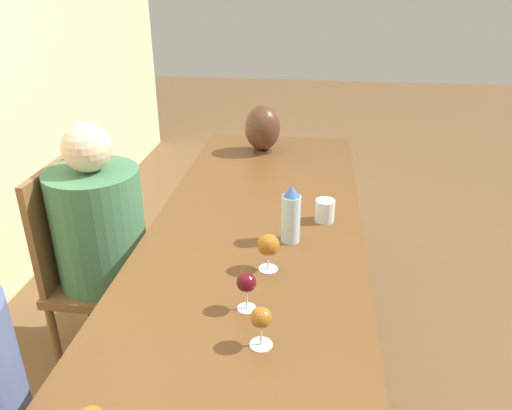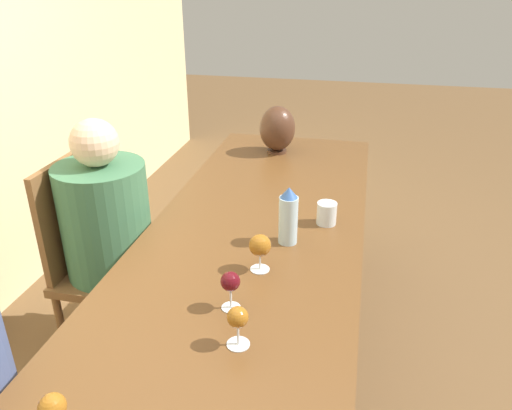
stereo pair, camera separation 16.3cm
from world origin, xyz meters
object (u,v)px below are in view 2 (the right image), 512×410
at_px(water_bottle, 288,216).
at_px(wine_glass_0, 230,283).
at_px(water_tumbler, 327,213).
at_px(wine_glass_3, 260,246).
at_px(vase, 277,129).
at_px(wine_glass_1, 53,409).
at_px(wine_glass_2, 238,319).
at_px(person_far, 112,238).
at_px(chair_far, 96,257).

xyz_separation_m(water_bottle, wine_glass_0, (-0.44, 0.11, -0.02)).
relative_size(water_bottle, wine_glass_0, 1.79).
relative_size(water_tumbler, wine_glass_3, 0.68).
bearing_deg(water_bottle, water_tumbler, -35.09).
bearing_deg(wine_glass_3, water_bottle, -16.61).
xyz_separation_m(vase, wine_glass_0, (-1.45, -0.12, -0.05)).
bearing_deg(wine_glass_1, wine_glass_3, -20.52).
xyz_separation_m(wine_glass_0, wine_glass_2, (-0.16, -0.06, -0.00)).
bearing_deg(wine_glass_3, wine_glass_0, 169.65).
bearing_deg(person_far, vase, -33.73).
distance_m(vase, chair_far, 1.19).
xyz_separation_m(water_tumbler, wine_glass_2, (-0.79, 0.17, 0.04)).
distance_m(wine_glass_2, chair_far, 1.18).
distance_m(wine_glass_0, wine_glass_3, 0.24).
bearing_deg(wine_glass_2, water_tumbler, -12.43).
distance_m(wine_glass_2, person_far, 1.08).
relative_size(water_bottle, person_far, 0.20).
height_order(water_tumbler, person_far, person_far).
height_order(vase, wine_glass_0, vase).
bearing_deg(person_far, wine_glass_3, -113.73).
bearing_deg(chair_far, person_far, -90.00).
bearing_deg(water_tumbler, wine_glass_0, 159.44).
xyz_separation_m(water_tumbler, wine_glass_0, (-0.63, 0.24, 0.05)).
relative_size(wine_glass_2, wine_glass_3, 0.92).
bearing_deg(person_far, wine_glass_0, -128.38).
xyz_separation_m(water_bottle, water_tumbler, (0.19, -0.13, -0.07)).
distance_m(wine_glass_3, person_far, 0.86).
bearing_deg(wine_glass_1, vase, -3.75).
relative_size(vase, chair_far, 0.28).
xyz_separation_m(wine_glass_1, wine_glass_2, (0.39, -0.31, -0.01)).
height_order(vase, wine_glass_1, vase).
relative_size(water_tumbler, vase, 0.35).
bearing_deg(person_far, water_tumbler, -85.93).
relative_size(vase, person_far, 0.23).
bearing_deg(wine_glass_3, chair_far, 68.63).
bearing_deg(wine_glass_1, wine_glass_0, -24.50).
bearing_deg(chair_far, wine_glass_1, -153.41).
height_order(wine_glass_0, person_far, person_far).
xyz_separation_m(water_tumbler, chair_far, (-0.07, 1.04, -0.31)).
relative_size(water_bottle, water_tumbler, 2.47).
height_order(wine_glass_2, wine_glass_3, wine_glass_3).
height_order(wine_glass_1, wine_glass_3, wine_glass_3).
bearing_deg(person_far, wine_glass_2, -132.94).
relative_size(water_tumbler, wine_glass_1, 0.70).
bearing_deg(wine_glass_1, person_far, 22.61).
relative_size(water_bottle, chair_far, 0.24).
xyz_separation_m(water_bottle, person_far, (0.12, 0.82, -0.26)).
distance_m(water_bottle, wine_glass_3, 0.22).
relative_size(water_tumbler, person_far, 0.08).
distance_m(water_bottle, wine_glass_0, 0.46).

